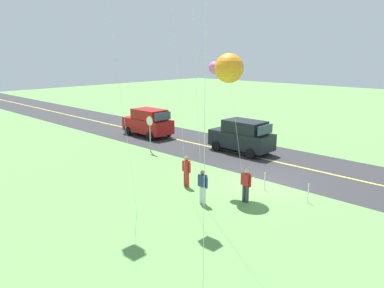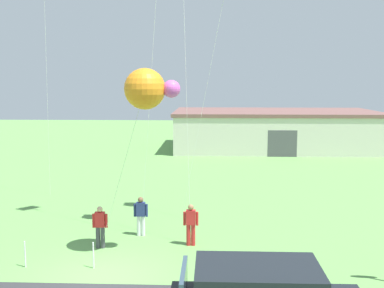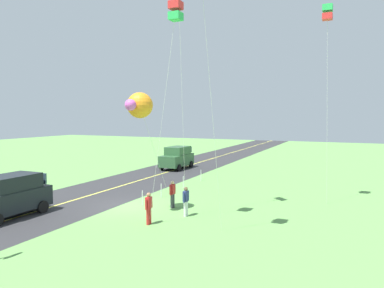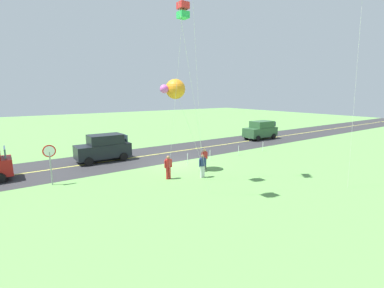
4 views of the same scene
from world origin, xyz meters
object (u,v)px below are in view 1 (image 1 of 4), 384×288
(car_suv_foreground, at_px, (242,136))
(person_adult_companion, at_px, (203,185))
(person_child_watcher, at_px, (186,170))
(stop_sign, at_px, (150,126))
(car_parked_east_near, at_px, (148,122))
(person_adult_near, at_px, (246,184))
(kite_red_low, at_px, (228,68))

(car_suv_foreground, relative_size, person_adult_companion, 2.75)
(person_child_watcher, bearing_deg, stop_sign, 82.57)
(car_parked_east_near, relative_size, person_adult_companion, 2.75)
(car_suv_foreground, bearing_deg, person_adult_near, 127.23)
(person_child_watcher, bearing_deg, car_suv_foreground, 32.92)
(car_suv_foreground, bearing_deg, kite_red_low, 119.22)
(car_suv_foreground, xyz_separation_m, kite_red_low, (-3.38, 6.05, 4.80))
(person_adult_near, bearing_deg, person_adult_companion, -150.06)
(car_parked_east_near, height_order, stop_sign, stop_sign)
(person_adult_companion, bearing_deg, person_child_watcher, 46.07)
(car_suv_foreground, height_order, stop_sign, stop_sign)
(car_suv_foreground, bearing_deg, car_parked_east_near, 7.31)
(car_suv_foreground, height_order, person_adult_near, car_suv_foreground)
(person_adult_companion, xyz_separation_m, person_child_watcher, (2.07, -1.06, 0.00))
(stop_sign, bearing_deg, person_adult_near, 164.67)
(stop_sign, bearing_deg, kite_red_low, 167.62)
(car_parked_east_near, distance_m, person_child_watcher, 12.37)
(car_parked_east_near, bearing_deg, person_adult_companion, 149.76)
(car_parked_east_near, relative_size, kite_red_low, 0.66)
(person_adult_near, xyz_separation_m, person_adult_companion, (1.31, 1.48, 0.00))
(stop_sign, bearing_deg, person_adult_companion, 154.03)
(car_suv_foreground, height_order, person_child_watcher, car_suv_foreground)
(person_child_watcher, height_order, kite_red_low, kite_red_low)
(person_adult_near, distance_m, kite_red_low, 5.54)
(car_suv_foreground, relative_size, person_child_watcher, 2.75)
(person_child_watcher, bearing_deg, kite_red_low, -27.37)
(car_parked_east_near, relative_size, stop_sign, 1.72)
(car_suv_foreground, xyz_separation_m, stop_sign, (4.62, 4.29, 0.65))
(car_parked_east_near, distance_m, kite_red_low, 13.87)
(stop_sign, distance_m, person_child_watcher, 7.36)
(kite_red_low, bearing_deg, person_adult_companion, 104.72)
(person_adult_near, relative_size, kite_red_low, 0.24)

